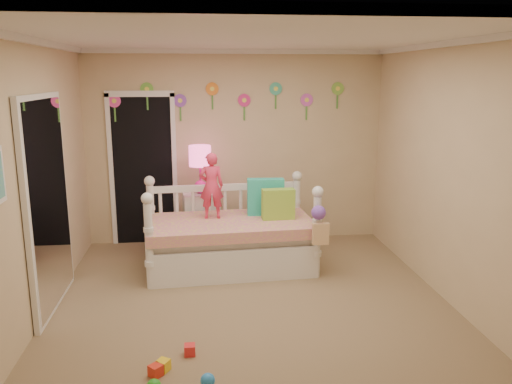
{
  "coord_description": "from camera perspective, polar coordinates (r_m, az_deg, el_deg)",
  "views": [
    {
      "loc": [
        -0.49,
        -4.74,
        2.27
      ],
      "look_at": [
        0.1,
        0.6,
        1.05
      ],
      "focal_mm": 36.26,
      "sensor_mm": 36.0,
      "label": 1
    }
  ],
  "objects": [
    {
      "name": "floor",
      "position": [
        5.27,
        -0.37,
        -12.69
      ],
      "size": [
        4.0,
        4.5,
        0.01
      ],
      "primitive_type": "cube",
      "color": "#7F684C",
      "rests_on": "ground"
    },
    {
      "name": "ceiling",
      "position": [
        4.77,
        -0.42,
        16.77
      ],
      "size": [
        4.0,
        4.5,
        0.01
      ],
      "primitive_type": "cube",
      "color": "white",
      "rests_on": "floor"
    },
    {
      "name": "back_wall",
      "position": [
        7.07,
        -2.28,
        4.9
      ],
      "size": [
        4.0,
        0.01,
        2.6
      ],
      "primitive_type": "cube",
      "color": "tan",
      "rests_on": "floor"
    },
    {
      "name": "left_wall",
      "position": [
        5.07,
        -23.52,
        0.69
      ],
      "size": [
        0.01,
        4.5,
        2.6
      ],
      "primitive_type": "cube",
      "color": "tan",
      "rests_on": "floor"
    },
    {
      "name": "right_wall",
      "position": [
        5.44,
        21.07,
        1.67
      ],
      "size": [
        0.01,
        4.5,
        2.6
      ],
      "primitive_type": "cube",
      "color": "tan",
      "rests_on": "floor"
    },
    {
      "name": "crown_molding",
      "position": [
        4.77,
        -0.42,
        16.41
      ],
      "size": [
        4.0,
        4.5,
        0.06
      ],
      "primitive_type": null,
      "color": "white",
      "rests_on": "ceiling"
    },
    {
      "name": "daybed",
      "position": [
        6.14,
        -2.89,
        -3.64
      ],
      "size": [
        2.03,
        1.18,
        1.07
      ],
      "primitive_type": null,
      "rotation": [
        0.0,
        0.0,
        0.06
      ],
      "color": "white",
      "rests_on": "floor"
    },
    {
      "name": "pillow_turquoise",
      "position": [
        6.31,
        1.06,
        -0.53
      ],
      "size": [
        0.45,
        0.18,
        0.44
      ],
      "primitive_type": "cube",
      "rotation": [
        0.0,
        0.0,
        -0.06
      ],
      "color": "#24B892",
      "rests_on": "daybed"
    },
    {
      "name": "pillow_lime",
      "position": [
        6.12,
        2.47,
        -1.34
      ],
      "size": [
        0.39,
        0.16,
        0.36
      ],
      "primitive_type": "cube",
      "rotation": [
        0.0,
        0.0,
        0.05
      ],
      "color": "#8EC33B",
      "rests_on": "daybed"
    },
    {
      "name": "child",
      "position": [
        6.13,
        -4.94,
        0.7
      ],
      "size": [
        0.29,
        0.19,
        0.79
      ],
      "primitive_type": "imported",
      "rotation": [
        0.0,
        0.0,
        3.15
      ],
      "color": "#F2375F",
      "rests_on": "daybed"
    },
    {
      "name": "nightstand",
      "position": [
        6.87,
        -6.03,
        -3.24
      ],
      "size": [
        0.5,
        0.4,
        0.76
      ],
      "primitive_type": "cube",
      "rotation": [
        0.0,
        0.0,
        0.12
      ],
      "color": "white",
      "rests_on": "floor"
    },
    {
      "name": "table_lamp",
      "position": [
        6.69,
        -6.19,
        3.33
      ],
      "size": [
        0.28,
        0.28,
        0.62
      ],
      "color": "#D71C87",
      "rests_on": "nightstand"
    },
    {
      "name": "closet_doorway",
      "position": [
        7.12,
        -12.35,
        2.51
      ],
      "size": [
        0.9,
        0.04,
        2.07
      ],
      "primitive_type": "cube",
      "color": "black",
      "rests_on": "back_wall"
    },
    {
      "name": "flower_decals",
      "position": [
        6.99,
        -3.07,
        10.07
      ],
      "size": [
        3.4,
        0.02,
        0.5
      ],
      "primitive_type": null,
      "color": "#B2668C",
      "rests_on": "back_wall"
    },
    {
      "name": "mirror_closet",
      "position": [
        5.39,
        -21.97,
        -1.23
      ],
      "size": [
        0.07,
        1.3,
        2.1
      ],
      "primitive_type": "cube",
      "color": "white",
      "rests_on": "left_wall"
    },
    {
      "name": "hanging_bag",
      "position": [
        5.71,
        6.92,
        -3.78
      ],
      "size": [
        0.2,
        0.16,
        0.36
      ],
      "primitive_type": null,
      "color": "beige",
      "rests_on": "daybed"
    },
    {
      "name": "toy_scatter",
      "position": [
        4.6,
        -6.37,
        -16.08
      ],
      "size": [
        0.99,
        1.41,
        0.11
      ],
      "primitive_type": null,
      "rotation": [
        0.0,
        0.0,
        0.15
      ],
      "color": "#996666",
      "rests_on": "floor"
    }
  ]
}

